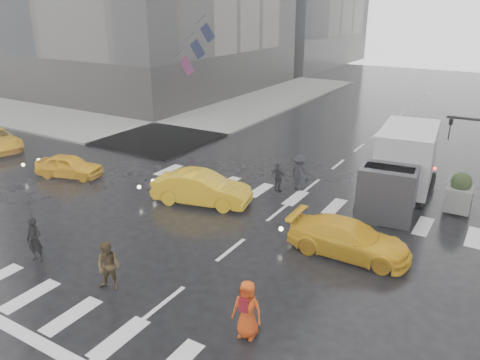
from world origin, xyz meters
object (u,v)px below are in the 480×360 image
Objects in this scene: pedestrian_orange at (247,309)px; taxi_mid at (202,188)px; pedestrian_brown at (108,266)px; box_truck at (401,165)px; taxi_front at (69,166)px.

taxi_mid is at bearing 123.05° from pedestrian_orange.
pedestrian_brown is 14.04m from box_truck.
box_truck is (16.31, 5.77, 1.23)m from taxi_front.
pedestrian_brown reaches higher than taxi_front.
taxi_mid is (-1.54, 7.43, -0.10)m from pedestrian_brown.
box_truck reaches higher than pedestrian_orange.
pedestrian_brown is 0.47× the size of taxi_front.
pedestrian_brown is at bearing -123.09° from box_truck.
pedestrian_brown is 7.58m from taxi_mid.
pedestrian_orange is 0.38× the size of taxi_mid.
taxi_front is 8.40m from taxi_mid.
pedestrian_brown is 0.97× the size of pedestrian_orange.
pedestrian_orange reaches higher than taxi_mid.
taxi_mid is at bearing 86.57° from pedestrian_brown.
box_truck reaches higher than taxi_front.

